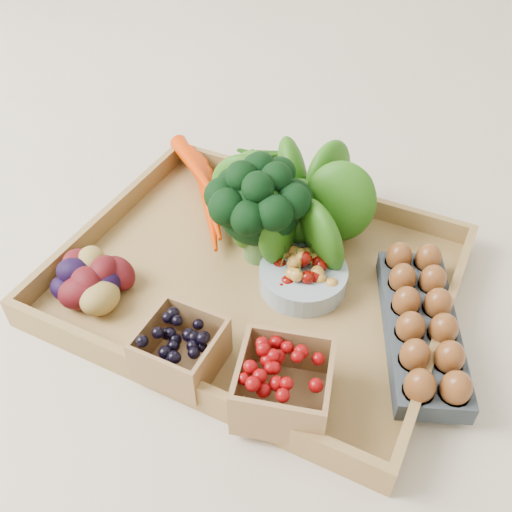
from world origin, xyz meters
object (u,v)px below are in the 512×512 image
at_px(broccoli, 259,225).
at_px(egg_carton, 420,328).
at_px(cherry_bowl, 303,277).
at_px(tray, 256,281).

relative_size(broccoli, egg_carton, 0.60).
distance_m(cherry_bowl, egg_carton, 0.18).
xyz_separation_m(broccoli, cherry_bowl, (0.09, -0.03, -0.04)).
distance_m(tray, egg_carton, 0.25).
bearing_deg(tray, egg_carton, -0.19).
height_order(broccoli, egg_carton, broccoli).
relative_size(cherry_bowl, egg_carton, 0.49).
bearing_deg(cherry_bowl, tray, -166.48).
xyz_separation_m(cherry_bowl, egg_carton, (0.18, -0.02, -0.00)).
height_order(broccoli, cherry_bowl, broccoli).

